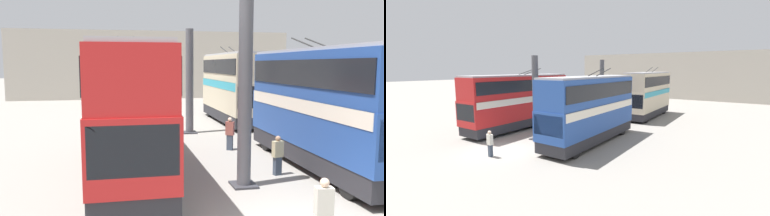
% 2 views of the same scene
% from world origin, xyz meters
% --- Properties ---
extents(ground_plane, '(240.00, 240.00, 0.00)m').
position_xyz_m(ground_plane, '(0.00, 0.00, 0.00)').
color(ground_plane, gray).
extents(depot_back_wall, '(0.50, 36.00, 8.70)m').
position_xyz_m(depot_back_wall, '(39.62, 0.00, 4.35)').
color(depot_back_wall, '#A8A093').
rests_on(depot_back_wall, ground_plane).
extents(support_column_near, '(0.90, 0.90, 6.67)m').
position_xyz_m(support_column_near, '(3.84, 0.00, 3.21)').
color(support_column_near, '#4C4C51').
rests_on(support_column_near, ground_plane).
extents(support_column_far, '(0.90, 0.90, 6.67)m').
position_xyz_m(support_column_far, '(14.71, 0.00, 3.21)').
color(support_column_far, '#4C4C51').
rests_on(support_column_far, ground_plane).
extents(bus_left_near, '(10.17, 2.54, 5.72)m').
position_xyz_m(bus_left_near, '(5.58, -4.08, 2.89)').
color(bus_left_near, black).
rests_on(bus_left_near, ground_plane).
extents(bus_left_far, '(9.64, 2.54, 5.89)m').
position_xyz_m(bus_left_far, '(18.59, -4.08, 2.98)').
color(bus_left_far, black).
rests_on(bus_left_far, ground_plane).
extents(bus_right_far, '(11.50, 2.54, 5.72)m').
position_xyz_m(bus_right_far, '(6.02, 4.08, 2.90)').
color(bus_right_far, black).
rests_on(bus_right_far, ground_plane).
extents(person_by_left_row, '(0.33, 0.46, 1.60)m').
position_xyz_m(person_by_left_row, '(4.90, -1.77, 0.84)').
color(person_by_left_row, '#384251').
rests_on(person_by_left_row, ground_plane).
extents(person_aisle_foreground, '(0.29, 0.45, 1.73)m').
position_xyz_m(person_aisle_foreground, '(-0.92, -0.40, 0.92)').
color(person_aisle_foreground, '#384251').
rests_on(person_aisle_foreground, ground_plane).
extents(person_aisle_midway, '(0.43, 0.48, 1.71)m').
position_xyz_m(person_aisle_midway, '(9.51, -1.16, 0.91)').
color(person_aisle_midway, '#384251').
rests_on(person_aisle_midway, ground_plane).
extents(oil_drum, '(0.65, 0.65, 0.85)m').
position_xyz_m(oil_drum, '(17.57, 1.35, 0.43)').
color(oil_drum, '#B28E23').
rests_on(oil_drum, ground_plane).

